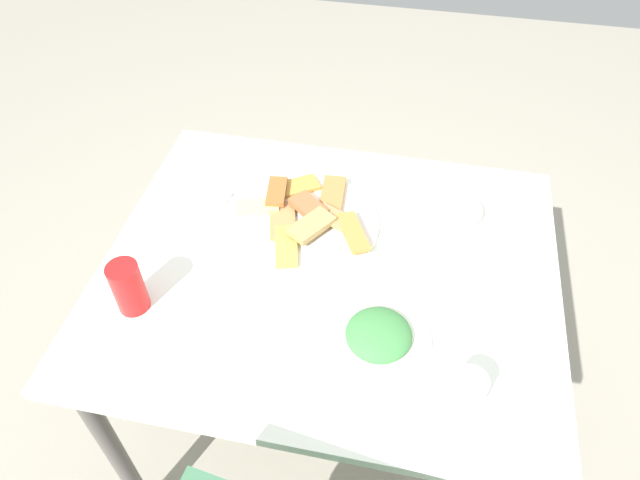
# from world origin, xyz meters

# --- Properties ---
(ground_plane) EXTENTS (6.00, 6.00, 0.00)m
(ground_plane) POSITION_xyz_m (0.00, 0.00, 0.00)
(ground_plane) COLOR gray
(dining_table) EXTENTS (1.02, 0.85, 0.75)m
(dining_table) POSITION_xyz_m (0.00, 0.00, 0.66)
(dining_table) COLOR white
(dining_table) RESTS_ON ground_plane
(pide_platter) EXTENTS (0.36, 0.35, 0.05)m
(pide_platter) POSITION_xyz_m (0.08, -0.12, 0.76)
(pide_platter) COLOR white
(pide_platter) RESTS_ON dining_table
(salad_plate_greens) EXTENTS (0.21, 0.21, 0.05)m
(salad_plate_greens) POSITION_xyz_m (-0.13, 0.18, 0.76)
(salad_plate_greens) COLOR white
(salad_plate_greens) RESTS_ON dining_table
(salad_plate_rice) EXTENTS (0.23, 0.23, 0.06)m
(salad_plate_rice) POSITION_xyz_m (-0.27, -0.22, 0.77)
(salad_plate_rice) COLOR white
(salad_plate_rice) RESTS_ON dining_table
(soda_can) EXTENTS (0.08, 0.08, 0.12)m
(soda_can) POSITION_xyz_m (0.38, 0.19, 0.81)
(soda_can) COLOR red
(soda_can) RESTS_ON dining_table
(drinking_glass) EXTENTS (0.07, 0.07, 0.09)m
(drinking_glass) POSITION_xyz_m (-0.31, 0.28, 0.79)
(drinking_glass) COLOR silver
(drinking_glass) RESTS_ON dining_table
(paper_napkin) EXTENTS (0.17, 0.17, 0.00)m
(paper_napkin) POSITION_xyz_m (0.38, -0.18, 0.75)
(paper_napkin) COLOR white
(paper_napkin) RESTS_ON dining_table
(fork) EXTENTS (0.19, 0.05, 0.00)m
(fork) POSITION_xyz_m (0.38, -0.20, 0.75)
(fork) COLOR silver
(fork) RESTS_ON paper_napkin
(spoon) EXTENTS (0.18, 0.03, 0.00)m
(spoon) POSITION_xyz_m (0.38, -0.16, 0.75)
(spoon) COLOR silver
(spoon) RESTS_ON paper_napkin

